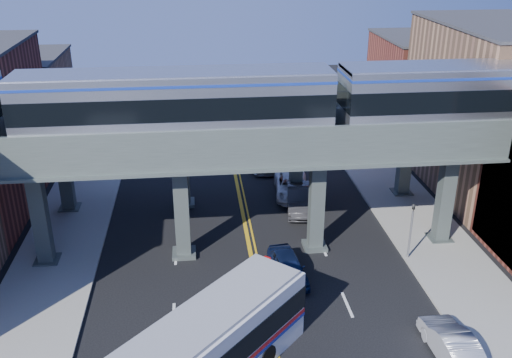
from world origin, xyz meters
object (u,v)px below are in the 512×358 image
(transit_train, at_px, (175,103))
(traffic_signal, at_px, (411,225))
(car_lane_c, at_px, (292,186))
(stop_sign, at_px, (265,270))
(car_lane_b, at_px, (300,199))
(car_parked_curb, at_px, (452,345))
(car_lane_d, at_px, (264,155))
(car_lane_a, at_px, (288,267))

(transit_train, distance_m, traffic_signal, 15.16)
(car_lane_c, bearing_deg, stop_sign, -100.24)
(transit_train, bearing_deg, traffic_signal, -8.61)
(car_lane_b, xyz_separation_m, car_lane_c, (-0.16, 2.44, -0.10))
(traffic_signal, bearing_deg, car_parked_curb, -97.07)
(car_lane_b, relative_size, car_lane_d, 0.84)
(car_lane_c, bearing_deg, traffic_signal, -55.85)
(car_lane_d, bearing_deg, stop_sign, -97.53)
(car_lane_a, distance_m, car_lane_d, 17.07)
(stop_sign, xyz_separation_m, car_lane_d, (2.28, 18.92, -0.90))
(car_lane_b, bearing_deg, car_lane_a, -97.05)
(transit_train, height_order, car_lane_c, transit_train)
(stop_sign, distance_m, car_lane_c, 13.26)
(traffic_signal, height_order, car_parked_curb, traffic_signal)
(transit_train, xyz_separation_m, car_lane_d, (6.59, 13.92, -8.61))
(car_lane_d, bearing_deg, car_lane_b, -81.19)
(transit_train, bearing_deg, car_parked_curb, -40.72)
(transit_train, distance_m, car_lane_c, 14.08)
(stop_sign, height_order, car_lane_a, stop_sign)
(stop_sign, bearing_deg, car_lane_b, 70.12)
(traffic_signal, xyz_separation_m, car_lane_b, (-5.18, 7.29, -1.48))
(stop_sign, relative_size, traffic_signal, 0.64)
(stop_sign, height_order, car_parked_curb, stop_sign)
(stop_sign, bearing_deg, car_lane_c, 74.35)
(car_lane_a, bearing_deg, car_lane_b, 69.15)
(car_parked_curb, bearing_deg, car_lane_c, -78.69)
(traffic_signal, bearing_deg, car_lane_d, 112.57)
(car_lane_d, bearing_deg, transit_train, -116.00)
(stop_sign, distance_m, car_lane_a, 2.61)
(car_lane_b, height_order, car_lane_d, car_lane_d)
(traffic_signal, distance_m, car_lane_a, 7.65)
(car_lane_c, bearing_deg, car_parked_curb, -71.34)
(car_lane_a, bearing_deg, car_lane_d, 81.30)
(car_lane_c, height_order, car_parked_curb, car_parked_curb)
(traffic_signal, bearing_deg, stop_sign, -161.37)
(car_lane_a, bearing_deg, traffic_signal, 2.61)
(traffic_signal, relative_size, car_lane_b, 0.82)
(traffic_signal, xyz_separation_m, car_lane_c, (-5.33, 9.73, -1.58))
(car_lane_b, xyz_separation_m, car_lane_d, (-1.44, 8.63, 0.04))
(traffic_signal, relative_size, car_lane_d, 0.70)
(stop_sign, relative_size, car_parked_curb, 0.59)
(car_lane_b, height_order, car_parked_curb, car_lane_b)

